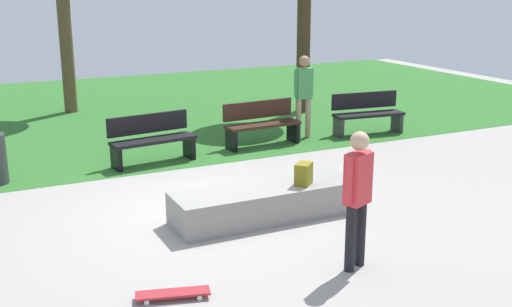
{
  "coord_description": "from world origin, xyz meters",
  "views": [
    {
      "loc": [
        -3.29,
        -8.29,
        3.32
      ],
      "look_at": [
        0.61,
        -0.31,
        0.88
      ],
      "focal_mm": 44.46,
      "sensor_mm": 36.0,
      "label": 1
    }
  ],
  "objects_px": {
    "skater_performing_trick": "(358,190)",
    "park_bench_far_right": "(367,112)",
    "pedestrian_with_backpack": "(303,89)",
    "park_bench_center_lawn": "(152,138)",
    "park_bench_near_path": "(261,123)",
    "backpack_on_ledge": "(304,174)",
    "concrete_ledge": "(266,202)",
    "skateboard_by_ledge": "(173,293)"
  },
  "relations": [
    {
      "from": "skater_performing_trick",
      "to": "park_bench_center_lawn",
      "type": "bearing_deg",
      "value": 98.67
    },
    {
      "from": "skater_performing_trick",
      "to": "park_bench_near_path",
      "type": "relative_size",
      "value": 1.03
    },
    {
      "from": "skater_performing_trick",
      "to": "park_bench_far_right",
      "type": "height_order",
      "value": "skater_performing_trick"
    },
    {
      "from": "skateboard_by_ledge",
      "to": "park_bench_center_lawn",
      "type": "distance_m",
      "value": 5.38
    },
    {
      "from": "park_bench_near_path",
      "to": "park_bench_center_lawn",
      "type": "distance_m",
      "value": 2.43
    },
    {
      "from": "skateboard_by_ledge",
      "to": "pedestrian_with_backpack",
      "type": "xyz_separation_m",
      "value": [
        4.9,
        5.67,
        1.01
      ]
    },
    {
      "from": "concrete_ledge",
      "to": "park_bench_far_right",
      "type": "xyz_separation_m",
      "value": [
        4.36,
        3.63,
        0.25
      ]
    },
    {
      "from": "backpack_on_ledge",
      "to": "skater_performing_trick",
      "type": "xyz_separation_m",
      "value": [
        -0.34,
        -1.8,
        0.35
      ]
    },
    {
      "from": "skater_performing_trick",
      "to": "skateboard_by_ledge",
      "type": "distance_m",
      "value": 2.39
    },
    {
      "from": "concrete_ledge",
      "to": "skateboard_by_ledge",
      "type": "bearing_deg",
      "value": -139.24
    },
    {
      "from": "park_bench_near_path",
      "to": "pedestrian_with_backpack",
      "type": "relative_size",
      "value": 0.91
    },
    {
      "from": "concrete_ledge",
      "to": "pedestrian_with_backpack",
      "type": "distance_m",
      "value": 4.97
    },
    {
      "from": "backpack_on_ledge",
      "to": "pedestrian_with_backpack",
      "type": "bearing_deg",
      "value": 18.0
    },
    {
      "from": "park_bench_center_lawn",
      "to": "park_bench_far_right",
      "type": "relative_size",
      "value": 1.0
    },
    {
      "from": "park_bench_near_path",
      "to": "park_bench_far_right",
      "type": "xyz_separation_m",
      "value": [
        2.57,
        -0.1,
        0.0
      ]
    },
    {
      "from": "park_bench_far_right",
      "to": "pedestrian_with_backpack",
      "type": "bearing_deg",
      "value": 168.02
    },
    {
      "from": "concrete_ledge",
      "to": "backpack_on_ledge",
      "type": "distance_m",
      "value": 0.68
    },
    {
      "from": "backpack_on_ledge",
      "to": "pedestrian_with_backpack",
      "type": "height_order",
      "value": "pedestrian_with_backpack"
    },
    {
      "from": "park_bench_near_path",
      "to": "concrete_ledge",
      "type": "bearing_deg",
      "value": -115.59
    },
    {
      "from": "backpack_on_ledge",
      "to": "park_bench_far_right",
      "type": "xyz_separation_m",
      "value": [
        3.83,
        3.77,
        -0.14
      ]
    },
    {
      "from": "skater_performing_trick",
      "to": "pedestrian_with_backpack",
      "type": "height_order",
      "value": "pedestrian_with_backpack"
    },
    {
      "from": "concrete_ledge",
      "to": "pedestrian_with_backpack",
      "type": "height_order",
      "value": "pedestrian_with_backpack"
    },
    {
      "from": "backpack_on_ledge",
      "to": "park_bench_center_lawn",
      "type": "distance_m",
      "value": 3.79
    },
    {
      "from": "skater_performing_trick",
      "to": "park_bench_center_lawn",
      "type": "height_order",
      "value": "skater_performing_trick"
    },
    {
      "from": "skateboard_by_ledge",
      "to": "park_bench_near_path",
      "type": "distance_m",
      "value": 6.66
    },
    {
      "from": "concrete_ledge",
      "to": "park_bench_near_path",
      "type": "relative_size",
      "value": 1.68
    },
    {
      "from": "park_bench_far_right",
      "to": "pedestrian_with_backpack",
      "type": "distance_m",
      "value": 1.61
    },
    {
      "from": "park_bench_center_lawn",
      "to": "pedestrian_with_backpack",
      "type": "bearing_deg",
      "value": 7.76
    },
    {
      "from": "park_bench_near_path",
      "to": "skater_performing_trick",
      "type": "bearing_deg",
      "value": -105.66
    },
    {
      "from": "park_bench_far_right",
      "to": "pedestrian_with_backpack",
      "type": "height_order",
      "value": "pedestrian_with_backpack"
    },
    {
      "from": "backpack_on_ledge",
      "to": "pedestrian_with_backpack",
      "type": "distance_m",
      "value": 4.74
    },
    {
      "from": "skater_performing_trick",
      "to": "pedestrian_with_backpack",
      "type": "relative_size",
      "value": 0.94
    },
    {
      "from": "skateboard_by_ledge",
      "to": "park_bench_far_right",
      "type": "distance_m",
      "value": 8.33
    },
    {
      "from": "backpack_on_ledge",
      "to": "park_bench_near_path",
      "type": "height_order",
      "value": "park_bench_near_path"
    },
    {
      "from": "pedestrian_with_backpack",
      "to": "park_bench_far_right",
      "type": "bearing_deg",
      "value": -11.98
    },
    {
      "from": "park_bench_near_path",
      "to": "backpack_on_ledge",
      "type": "bearing_deg",
      "value": -107.93
    },
    {
      "from": "skater_performing_trick",
      "to": "park_bench_far_right",
      "type": "relative_size",
      "value": 1.02
    },
    {
      "from": "backpack_on_ledge",
      "to": "park_bench_near_path",
      "type": "relative_size",
      "value": 0.2
    },
    {
      "from": "skater_performing_trick",
      "to": "park_bench_near_path",
      "type": "distance_m",
      "value": 5.91
    },
    {
      "from": "park_bench_near_path",
      "to": "park_bench_center_lawn",
      "type": "height_order",
      "value": "same"
    },
    {
      "from": "park_bench_near_path",
      "to": "pedestrian_with_backpack",
      "type": "distance_m",
      "value": 1.27
    },
    {
      "from": "concrete_ledge",
      "to": "park_bench_far_right",
      "type": "height_order",
      "value": "park_bench_far_right"
    }
  ]
}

